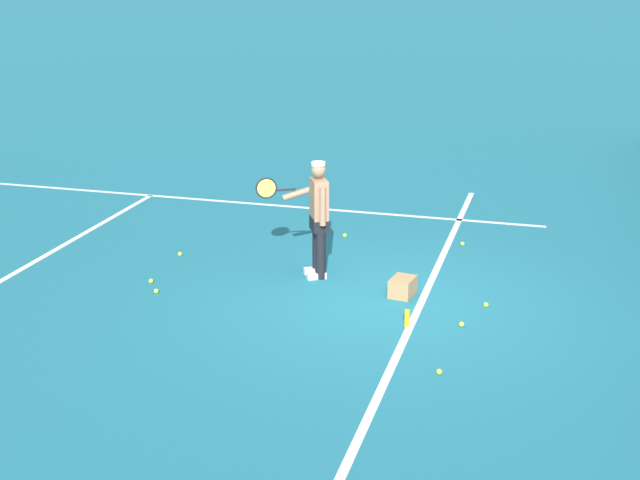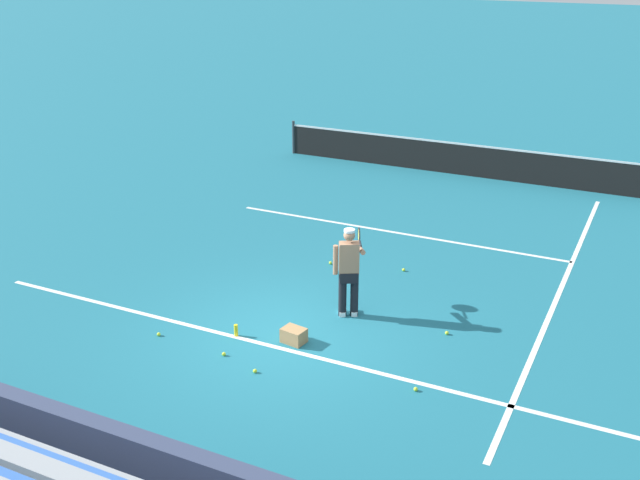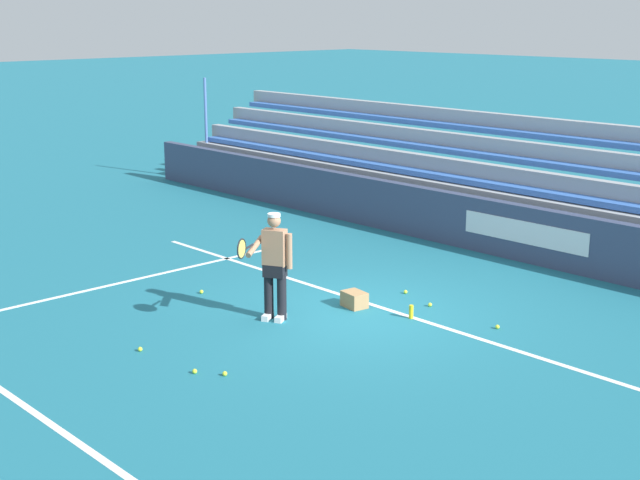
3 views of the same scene
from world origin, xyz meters
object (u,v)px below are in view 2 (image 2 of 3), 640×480
at_px(tennis_ball_far_left, 350,261).
at_px(tennis_ball_far_right, 404,270).
at_px(tennis_player, 349,271).
at_px(tennis_ball_near_player, 255,371).
at_px(tennis_net, 458,158).
at_px(tennis_ball_by_box, 159,334).
at_px(water_bottle, 236,330).
at_px(ball_box_cardboard, 294,335).
at_px(tennis_ball_midcourt, 447,333).
at_px(tennis_ball_stray_back, 224,354).
at_px(tennis_ball_toward_net, 330,263).
at_px(tennis_ball_on_baseline, 416,389).

relative_size(tennis_ball_far_left, tennis_ball_far_right, 1.00).
height_order(tennis_player, tennis_ball_near_player, tennis_player).
height_order(tennis_ball_far_right, tennis_net, tennis_net).
height_order(tennis_ball_by_box, water_bottle, water_bottle).
relative_size(ball_box_cardboard, tennis_ball_midcourt, 6.06).
bearing_deg(water_bottle, tennis_player, 47.80).
height_order(tennis_ball_near_player, tennis_ball_stray_back, same).
relative_size(tennis_ball_near_player, tennis_net, 0.01).
bearing_deg(tennis_ball_far_right, tennis_net, 97.53).
bearing_deg(tennis_ball_by_box, tennis_net, 80.53).
distance_m(tennis_player, tennis_ball_toward_net, 2.51).
distance_m(tennis_ball_far_left, water_bottle, 3.86).
bearing_deg(tennis_ball_stray_back, tennis_ball_toward_net, 90.07).
xyz_separation_m(tennis_ball_far_right, tennis_ball_stray_back, (-1.54, -4.59, 0.00)).
bearing_deg(tennis_ball_far_right, tennis_ball_stray_back, -108.59).
distance_m(tennis_ball_far_right, tennis_ball_on_baseline, 4.53).
xyz_separation_m(tennis_ball_far_left, tennis_ball_far_right, (1.21, 0.09, 0.00)).
height_order(tennis_ball_on_baseline, water_bottle, water_bottle).
xyz_separation_m(tennis_player, ball_box_cardboard, (-0.44, -1.36, -0.76)).
xyz_separation_m(tennis_ball_far_left, tennis_ball_stray_back, (-0.34, -4.50, 0.00)).
bearing_deg(tennis_net, ball_box_cardboard, -88.58).
xyz_separation_m(ball_box_cardboard, tennis_ball_stray_back, (-0.85, -0.93, -0.10)).
xyz_separation_m(tennis_ball_midcourt, tennis_net, (-2.60, 9.59, 0.46)).
height_order(tennis_ball_stray_back, water_bottle, water_bottle).
xyz_separation_m(tennis_ball_on_baseline, tennis_net, (-2.68, 11.54, 0.46)).
bearing_deg(tennis_ball_on_baseline, tennis_ball_far_right, 112.22).
relative_size(tennis_ball_toward_net, tennis_ball_on_baseline, 1.00).
height_order(tennis_ball_on_baseline, tennis_ball_stray_back, same).
height_order(tennis_ball_far_left, tennis_ball_near_player, same).
distance_m(tennis_ball_far_left, tennis_ball_near_player, 4.75).
relative_size(tennis_ball_stray_back, water_bottle, 0.30).
xyz_separation_m(tennis_ball_far_right, tennis_ball_by_box, (-2.95, -4.52, 0.00)).
xyz_separation_m(tennis_ball_toward_net, tennis_ball_stray_back, (0.01, -4.25, 0.00)).
distance_m(tennis_ball_on_baseline, tennis_net, 11.85).
xyz_separation_m(tennis_ball_stray_back, water_bottle, (-0.17, 0.67, 0.08)).
relative_size(tennis_ball_on_baseline, tennis_net, 0.01).
distance_m(tennis_ball_midcourt, tennis_ball_near_player, 3.54).
distance_m(tennis_ball_toward_net, tennis_ball_near_player, 4.55).
bearing_deg(water_bottle, tennis_ball_far_left, 82.40).
bearing_deg(tennis_ball_far_left, ball_box_cardboard, -81.88).
bearing_deg(tennis_ball_far_right, tennis_ball_toward_net, -167.60).
bearing_deg(tennis_ball_near_player, tennis_net, 90.80).
bearing_deg(tennis_ball_midcourt, tennis_player, -178.23).
height_order(tennis_player, tennis_ball_on_baseline, tennis_player).
bearing_deg(ball_box_cardboard, tennis_ball_on_baseline, -12.36).
distance_m(ball_box_cardboard, water_bottle, 1.05).
relative_size(tennis_ball_near_player, tennis_ball_on_baseline, 1.00).
bearing_deg(tennis_net, tennis_ball_toward_net, -94.30).
distance_m(tennis_ball_stray_back, tennis_net, 11.96).
distance_m(water_bottle, tennis_net, 11.29).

